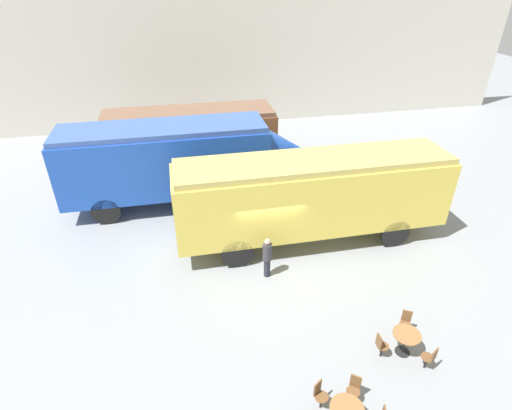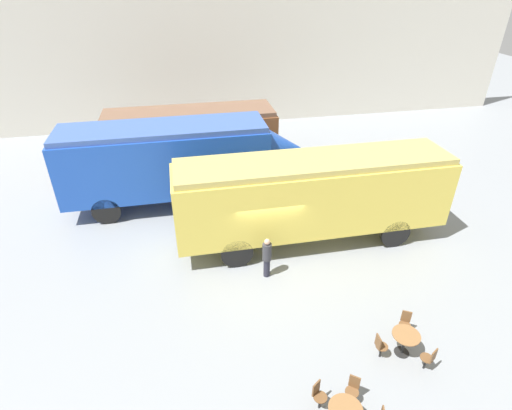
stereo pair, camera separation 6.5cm
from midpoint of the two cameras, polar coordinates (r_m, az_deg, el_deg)
ground_plane at (r=16.31m, az=1.22°, el=-6.54°), size 80.00×80.00×0.00m
backdrop_wall at (r=28.95m, az=-5.97°, el=19.98°), size 44.00×0.15×9.00m
passenger_coach_wooden at (r=22.66m, az=-9.48°, el=9.89°), size 9.28×2.83×3.29m
streamlined_locomotive at (r=18.83m, az=-10.48°, el=6.63°), size 11.28×2.66×3.93m
passenger_coach_vintage at (r=15.91m, az=7.98°, el=1.71°), size 10.83×2.46×3.71m
cafe_table_near at (r=13.02m, az=20.50°, el=-17.41°), size 0.81×0.81×0.78m
cafe_chair_0 at (r=13.63m, az=20.48°, el=-15.29°), size 0.39×0.40×0.87m
cafe_chair_1 at (r=12.76m, az=17.25°, el=-18.51°), size 0.36×0.36×0.87m
cafe_chair_2 at (r=12.92m, az=23.51°, el=-19.31°), size 0.39×0.40×0.87m
cafe_chair_3 at (r=11.69m, az=13.68°, el=-24.00°), size 0.40×0.40×0.87m
cafe_chair_4 at (r=11.43m, az=8.90°, el=-25.04°), size 0.40×0.40×0.87m
visitor_person at (r=14.57m, az=1.48°, el=-7.33°), size 0.34×0.34×1.66m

